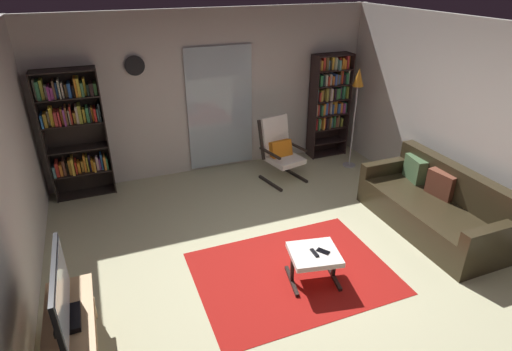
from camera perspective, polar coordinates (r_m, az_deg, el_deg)
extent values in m
plane|color=#C0BD94|center=(5.03, 4.09, -11.96)|extent=(7.02, 7.02, 0.00)
cube|color=beige|center=(6.90, -6.07, 11.12)|extent=(5.60, 0.06, 2.60)
cube|color=beige|center=(5.97, 28.78, 5.43)|extent=(0.06, 6.00, 2.60)
cube|color=silver|center=(6.94, -4.91, 9.11)|extent=(1.10, 0.01, 2.00)
cube|color=#A11713|center=(4.90, 5.07, -13.12)|extent=(2.18, 1.62, 0.01)
cube|color=tan|center=(3.97, -24.28, -17.86)|extent=(0.40, 1.15, 0.02)
cube|color=tan|center=(4.15, -23.55, -20.57)|extent=(0.36, 1.09, 0.02)
cylinder|color=tan|center=(4.51, -21.66, -15.44)|extent=(0.05, 0.05, 0.49)
cylinder|color=tan|center=(4.55, -25.56, -15.97)|extent=(0.05, 0.05, 0.49)
cube|color=silver|center=(4.15, -23.67, -19.68)|extent=(0.24, 0.28, 0.07)
cube|color=black|center=(3.94, -24.38, -17.48)|extent=(0.20, 0.32, 0.05)
cube|color=black|center=(3.76, -25.23, -14.26)|extent=(0.04, 0.96, 0.53)
cube|color=silver|center=(3.76, -24.90, -14.22)|extent=(0.01, 0.90, 0.48)
cube|color=black|center=(6.59, -27.05, 4.37)|extent=(0.02, 0.30, 1.91)
cube|color=black|center=(6.55, -19.86, 5.61)|extent=(0.02, 0.30, 1.91)
cube|color=black|center=(6.69, -23.48, 5.40)|extent=(0.85, 0.02, 1.91)
cube|color=black|center=(6.93, -22.08, -2.21)|extent=(0.82, 0.28, 0.02)
cube|color=black|center=(6.77, -22.60, 0.51)|extent=(0.82, 0.28, 0.02)
cube|color=black|center=(6.62, -23.17, 3.47)|extent=(0.82, 0.28, 0.02)
cube|color=black|center=(6.50, -23.77, 6.55)|extent=(0.82, 0.28, 0.02)
cube|color=black|center=(6.39, -24.40, 9.75)|extent=(0.82, 0.28, 0.02)
cube|color=black|center=(6.31, -25.03, 12.90)|extent=(0.82, 0.28, 0.02)
cube|color=#589598|center=(6.74, -25.89, 0.61)|extent=(0.04, 0.20, 0.17)
cube|color=red|center=(6.75, -25.57, 0.92)|extent=(0.04, 0.20, 0.22)
cube|color=orange|center=(6.74, -25.13, 0.81)|extent=(0.04, 0.16, 0.18)
cube|color=brown|center=(6.76, -24.79, 1.17)|extent=(0.03, 0.20, 0.23)
cube|color=#2E2E1E|center=(6.76, -24.40, 1.02)|extent=(0.03, 0.12, 0.18)
cube|color=gold|center=(6.71, -24.14, 1.17)|extent=(0.03, 0.14, 0.23)
cube|color=gold|center=(6.71, -23.81, 1.33)|extent=(0.04, 0.23, 0.25)
cube|color=red|center=(6.75, -23.42, 1.21)|extent=(0.02, 0.21, 0.19)
cube|color=orange|center=(6.74, -23.09, 1.16)|extent=(0.04, 0.16, 0.16)
cube|color=gold|center=(6.74, -22.68, 1.25)|extent=(0.03, 0.10, 0.17)
cube|color=orange|center=(6.71, -22.41, 1.60)|extent=(0.03, 0.13, 0.25)
cube|color=#A59C2B|center=(6.73, -22.10, 1.64)|extent=(0.02, 0.18, 0.23)
cube|color=#201A2F|center=(6.70, -21.81, 1.71)|extent=(0.02, 0.12, 0.26)
cube|color=orange|center=(6.72, -21.51, 1.46)|extent=(0.03, 0.16, 0.18)
cube|color=gold|center=(6.72, -21.23, 1.39)|extent=(0.03, 0.24, 0.16)
cube|color=beige|center=(6.70, -20.92, 1.65)|extent=(0.03, 0.11, 0.21)
cube|color=#8D3F8F|center=(6.73, -20.62, 1.58)|extent=(0.02, 0.12, 0.17)
cube|color=#2961A8|center=(6.72, -20.41, 1.94)|extent=(0.03, 0.17, 0.24)
cube|color=orange|center=(6.70, -20.02, 1.78)|extent=(0.03, 0.17, 0.21)
cube|color=#33824B|center=(6.74, -19.76, 1.80)|extent=(0.02, 0.23, 0.18)
cube|color=#2B6CB9|center=(6.50, -27.26, 6.77)|extent=(0.03, 0.24, 0.18)
cube|color=#A9882A|center=(6.48, -26.88, 6.86)|extent=(0.04, 0.17, 0.20)
cube|color=beige|center=(6.50, -26.53, 7.08)|extent=(0.03, 0.10, 0.21)
cube|color=gold|center=(6.47, -26.21, 7.31)|extent=(0.04, 0.15, 0.27)
cube|color=#C63C3A|center=(6.49, -25.72, 7.19)|extent=(0.04, 0.24, 0.21)
cube|color=#D13639|center=(6.46, -25.35, 7.21)|extent=(0.02, 0.21, 0.21)
cube|color=gold|center=(6.47, -25.03, 7.38)|extent=(0.03, 0.14, 0.23)
cube|color=#97409A|center=(6.45, -24.76, 7.42)|extent=(0.02, 0.22, 0.24)
cube|color=brown|center=(6.46, -24.55, 7.59)|extent=(0.02, 0.21, 0.26)
cube|color=beige|center=(6.46, -24.20, 7.40)|extent=(0.02, 0.15, 0.20)
cube|color=red|center=(6.45, -24.04, 7.66)|extent=(0.02, 0.17, 0.25)
cube|color=gold|center=(6.48, -23.59, 7.37)|extent=(0.04, 0.14, 0.16)
cube|color=beige|center=(6.47, -23.33, 7.78)|extent=(0.03, 0.21, 0.24)
cube|color=#979D30|center=(6.47, -22.99, 7.91)|extent=(0.04, 0.23, 0.26)
cube|color=gold|center=(6.46, -22.49, 7.68)|extent=(0.03, 0.13, 0.19)
cube|color=#327E4A|center=(6.47, -22.10, 7.88)|extent=(0.04, 0.21, 0.22)
cube|color=black|center=(6.46, -21.76, 7.95)|extent=(0.02, 0.18, 0.22)
cube|color=orange|center=(6.47, -21.50, 7.92)|extent=(0.03, 0.13, 0.20)
cube|color=red|center=(6.47, -21.21, 7.94)|extent=(0.03, 0.22, 0.20)
cube|color=#5D9B9C|center=(6.45, -20.87, 7.88)|extent=(0.02, 0.14, 0.18)
cube|color=#212F32|center=(6.45, -20.71, 8.29)|extent=(0.02, 0.24, 0.26)
cube|color=beige|center=(6.40, -28.06, 10.34)|extent=(0.02, 0.12, 0.27)
cube|color=#31784C|center=(6.40, -27.69, 10.36)|extent=(0.04, 0.23, 0.25)
cube|color=#9D9E32|center=(6.39, -27.27, 10.49)|extent=(0.04, 0.18, 0.26)
cube|color=beige|center=(6.38, -26.82, 10.19)|extent=(0.03, 0.12, 0.19)
cube|color=#9F388A|center=(6.37, -26.51, 10.22)|extent=(0.03, 0.23, 0.18)
cube|color=#9B418C|center=(6.36, -26.16, 10.16)|extent=(0.04, 0.17, 0.16)
cube|color=brown|center=(6.37, -25.93, 10.64)|extent=(0.02, 0.22, 0.25)
cube|color=#2E5BB3|center=(6.37, -25.63, 10.53)|extent=(0.03, 0.12, 0.21)
cube|color=beige|center=(6.35, -25.36, 10.76)|extent=(0.02, 0.20, 0.26)
cube|color=#BFB4A2|center=(6.35, -25.01, 10.61)|extent=(0.03, 0.13, 0.21)
cube|color=brown|center=(6.36, -24.56, 10.55)|extent=(0.04, 0.11, 0.18)
cube|color=#2759A9|center=(6.37, -24.20, 10.75)|extent=(0.04, 0.24, 0.20)
cube|color=black|center=(6.35, -23.75, 10.60)|extent=(0.02, 0.12, 0.16)
cube|color=orange|center=(6.35, -23.49, 11.13)|extent=(0.03, 0.22, 0.26)
cube|color=gold|center=(6.34, -23.17, 11.17)|extent=(0.04, 0.22, 0.26)
cube|color=#437B4D|center=(6.34, -22.73, 10.92)|extent=(0.03, 0.19, 0.19)
cube|color=gold|center=(6.36, -22.44, 11.23)|extent=(0.03, 0.14, 0.23)
cube|color=#192B24|center=(6.34, -22.04, 10.88)|extent=(0.03, 0.16, 0.16)
cube|color=#2E1E1E|center=(6.35, -21.66, 11.04)|extent=(0.04, 0.21, 0.17)
cube|color=#407B3D|center=(6.37, -21.19, 11.12)|extent=(0.04, 0.20, 0.16)
cube|color=black|center=(7.43, 7.75, 9.06)|extent=(0.02, 0.30, 1.83)
cube|color=black|center=(7.77, 12.17, 9.49)|extent=(0.02, 0.30, 1.83)
cube|color=black|center=(7.71, 9.47, 9.59)|extent=(0.69, 0.02, 1.83)
cube|color=black|center=(7.90, 9.50, 3.07)|extent=(0.66, 0.28, 0.02)
cube|color=black|center=(7.81, 9.63, 4.71)|extent=(0.66, 0.28, 0.02)
cube|color=black|center=(7.72, 9.78, 6.51)|extent=(0.66, 0.28, 0.02)
cube|color=black|center=(7.63, 9.93, 8.35)|extent=(0.66, 0.28, 0.02)
cube|color=black|center=(7.56, 10.09, 10.23)|extent=(0.66, 0.28, 0.02)
cube|color=black|center=(7.49, 10.25, 12.14)|extent=(0.66, 0.28, 0.02)
cube|color=black|center=(7.43, 10.42, 14.09)|extent=(0.66, 0.28, 0.02)
cube|color=black|center=(7.38, 10.58, 15.94)|extent=(0.66, 0.28, 0.02)
cube|color=orange|center=(7.52, 7.90, 7.06)|extent=(0.03, 0.10, 0.22)
cube|color=red|center=(7.54, 8.12, 7.03)|extent=(0.03, 0.14, 0.20)
cube|color=#418646|center=(7.56, 8.35, 7.14)|extent=(0.03, 0.21, 0.22)
cube|color=beige|center=(7.60, 8.61, 7.03)|extent=(0.04, 0.12, 0.17)
cube|color=orange|center=(7.61, 8.92, 7.20)|extent=(0.02, 0.24, 0.21)
cube|color=#C83C36|center=(7.63, 9.18, 7.25)|extent=(0.04, 0.13, 0.22)
cube|color=#27212C|center=(7.66, 9.43, 7.22)|extent=(0.03, 0.21, 0.19)
cube|color=brown|center=(7.66, 9.77, 7.29)|extent=(0.02, 0.21, 0.22)
cube|color=gold|center=(7.70, 9.93, 7.34)|extent=(0.03, 0.15, 0.21)
cube|color=#568D9E|center=(7.73, 10.14, 7.27)|extent=(0.03, 0.16, 0.18)
cube|color=#317E42|center=(7.72, 10.50, 7.35)|extent=(0.03, 0.15, 0.21)
cube|color=brown|center=(7.74, 10.79, 7.30)|extent=(0.03, 0.14, 0.19)
cube|color=brown|center=(7.78, 10.91, 7.51)|extent=(0.03, 0.20, 0.22)
cube|color=black|center=(7.79, 11.21, 7.34)|extent=(0.03, 0.11, 0.18)
cube|color=#999D37|center=(7.82, 11.45, 7.27)|extent=(0.03, 0.14, 0.15)
cube|color=beige|center=(7.44, 8.04, 8.93)|extent=(0.03, 0.17, 0.21)
cube|color=red|center=(7.47, 8.31, 8.94)|extent=(0.04, 0.13, 0.20)
cube|color=#993C98|center=(7.51, 8.46, 8.89)|extent=(0.02, 0.13, 0.17)
cube|color=#3A8751|center=(7.52, 8.72, 8.96)|extent=(0.02, 0.23, 0.19)
cube|color=orange|center=(7.51, 9.12, 9.01)|extent=(0.04, 0.15, 0.21)
cube|color=#3A5AAF|center=(7.54, 9.43, 9.09)|extent=(0.04, 0.16, 0.22)
cube|color=red|center=(7.60, 9.64, 9.07)|extent=(0.04, 0.11, 0.18)
cube|color=beige|center=(7.60, 10.08, 9.16)|extent=(0.03, 0.12, 0.21)
cube|color=#3258A3|center=(7.63, 10.25, 9.04)|extent=(0.03, 0.17, 0.17)
cube|color=orange|center=(7.63, 10.53, 9.19)|extent=(0.03, 0.11, 0.21)
cube|color=orange|center=(7.65, 10.76, 9.25)|extent=(0.03, 0.12, 0.22)
cube|color=#3565B9|center=(7.69, 11.01, 9.14)|extent=(0.04, 0.19, 0.18)
cube|color=orange|center=(7.72, 11.27, 9.26)|extent=(0.04, 0.21, 0.19)
cube|color=#913F89|center=(7.74, 11.63, 9.18)|extent=(0.04, 0.22, 0.17)
cube|color=#2C844F|center=(7.77, 11.81, 9.29)|extent=(0.02, 0.23, 0.18)
cube|color=teal|center=(7.39, 8.12, 10.87)|extent=(0.04, 0.16, 0.20)
cube|color=red|center=(7.39, 8.52, 10.68)|extent=(0.02, 0.19, 0.16)
cube|color=#A88C33|center=(7.43, 8.64, 10.90)|extent=(0.04, 0.23, 0.19)
cube|color=brown|center=(7.46, 8.98, 10.92)|extent=(0.03, 0.15, 0.19)
cube|color=olive|center=(7.45, 9.41, 11.02)|extent=(0.03, 0.22, 0.23)
cube|color=olive|center=(7.49, 9.59, 10.85)|extent=(0.03, 0.15, 0.17)
cube|color=beige|center=(7.50, 9.95, 11.03)|extent=(0.04, 0.23, 0.21)
cube|color=gold|center=(7.53, 10.23, 10.88)|extent=(0.04, 0.12, 0.17)
cube|color=#2D1B2B|center=(7.56, 10.48, 11.04)|extent=(0.03, 0.19, 0.19)
cube|color=#3C7A48|center=(7.59, 10.73, 11.06)|extent=(0.04, 0.22, 0.19)
cube|color=#33883D|center=(7.62, 11.05, 11.07)|extent=(0.04, 0.17, 0.19)
cube|color=#8D4083|center=(7.63, 11.32, 11.12)|extent=(0.03, 0.10, 0.20)
cube|color=#2E7953|center=(7.63, 11.67, 11.15)|extent=(0.03, 0.17, 0.21)
cube|color=#3F8941|center=(7.67, 11.84, 11.24)|extent=(0.03, 0.13, 0.22)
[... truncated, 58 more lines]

